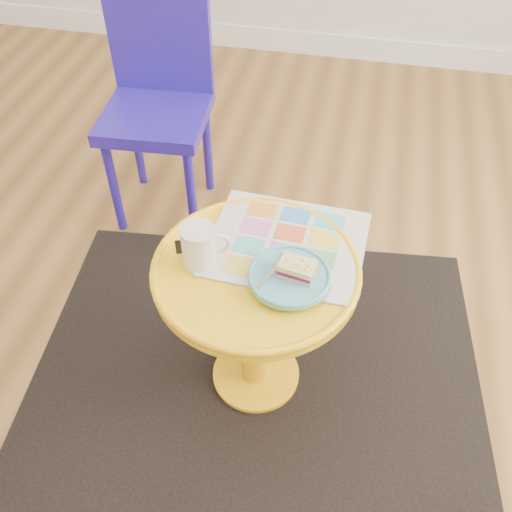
% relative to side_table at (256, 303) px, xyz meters
% --- Properties ---
extents(floor, '(4.00, 4.00, 0.00)m').
position_rel_side_table_xyz_m(floor, '(-0.17, 0.04, -0.34)').
color(floor, brown).
rests_on(floor, ground).
extents(room_walls, '(4.00, 4.00, 4.00)m').
position_rel_side_table_xyz_m(room_walls, '(-1.17, 1.03, -0.28)').
color(room_walls, silver).
rests_on(room_walls, ground).
extents(rug, '(1.40, 1.23, 0.01)m').
position_rel_side_table_xyz_m(rug, '(0.00, 0.00, -0.33)').
color(rug, black).
rests_on(rug, ground).
extents(side_table, '(0.49, 0.49, 0.47)m').
position_rel_side_table_xyz_m(side_table, '(0.00, 0.00, 0.00)').
color(side_table, yellow).
rests_on(side_table, ground).
extents(chair, '(0.37, 0.37, 0.78)m').
position_rel_side_table_xyz_m(chair, '(-0.50, 0.73, 0.11)').
color(chair, '#261799').
rests_on(chair, ground).
extents(newspaper, '(0.39, 0.34, 0.01)m').
position_rel_side_table_xyz_m(newspaper, '(0.06, 0.09, 0.14)').
color(newspaper, silver).
rests_on(newspaper, side_table).
extents(mug, '(0.12, 0.08, 0.11)m').
position_rel_side_table_xyz_m(mug, '(-0.13, -0.01, 0.19)').
color(mug, silver).
rests_on(mug, side_table).
extents(plate, '(0.19, 0.19, 0.02)m').
position_rel_side_table_xyz_m(plate, '(0.08, -0.03, 0.15)').
color(plate, '#56A8B7').
rests_on(plate, newspaper).
extents(cake_slice, '(0.09, 0.07, 0.04)m').
position_rel_side_table_xyz_m(cake_slice, '(0.10, -0.02, 0.18)').
color(cake_slice, '#D3BC8C').
rests_on(cake_slice, plate).
extents(fork, '(0.07, 0.14, 0.00)m').
position_rel_side_table_xyz_m(fork, '(0.05, -0.03, 0.16)').
color(fork, silver).
rests_on(fork, plate).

